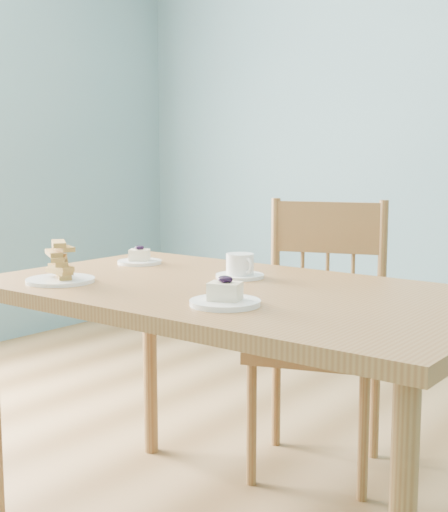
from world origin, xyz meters
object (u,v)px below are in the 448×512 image
object	(u,v)px
cheesecake_plate_near	(225,298)
biscotti_plate	(60,268)
dining_chair	(320,333)
cheesecake_plate_far	(139,259)
dining_table	(235,314)
coffee_cup	(240,268)

from	to	relation	value
cheesecake_plate_near	biscotti_plate	size ratio (longest dim) A/B	0.88
dining_chair	cheesecake_plate_far	xyz separation A→B (m)	(-0.42, -0.48, 0.29)
dining_table	biscotti_plate	bearing A→B (deg)	-151.82
cheesecake_plate_far	coffee_cup	distance (m)	0.44
coffee_cup	biscotti_plate	world-z (taller)	biscotti_plate
dining_table	cheesecake_plate_near	bearing A→B (deg)	-58.95
cheesecake_plate_far	biscotti_plate	distance (m)	0.40
dining_chair	coffee_cup	bearing A→B (deg)	-108.86
coffee_cup	biscotti_plate	size ratio (longest dim) A/B	0.74
cheesecake_plate_near	cheesecake_plate_far	bearing A→B (deg)	151.36
biscotti_plate	dining_table	bearing A→B (deg)	29.29
cheesecake_plate_far	coffee_cup	size ratio (longest dim) A/B	1.02
dining_chair	cheesecake_plate_near	size ratio (longest dim) A/B	5.59
dining_table	biscotti_plate	world-z (taller)	biscotti_plate
cheesecake_plate_far	dining_table	bearing A→B (deg)	-15.78
coffee_cup	biscotti_plate	distance (m)	0.52
cheesecake_plate_far	biscotti_plate	size ratio (longest dim) A/B	0.75
dining_chair	biscotti_plate	size ratio (longest dim) A/B	4.94
dining_table	cheesecake_plate_far	world-z (taller)	cheesecake_plate_far
dining_chair	biscotti_plate	bearing A→B (deg)	-132.23
cheesecake_plate_far	biscotti_plate	xyz separation A→B (m)	(0.08, -0.39, 0.02)
dining_chair	biscotti_plate	world-z (taller)	dining_chair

